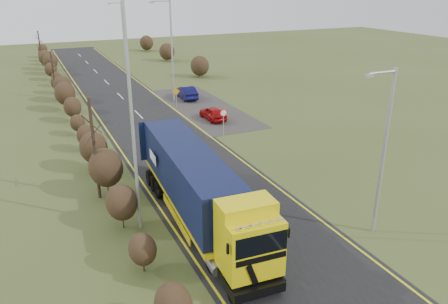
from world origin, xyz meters
The scene contains 14 objects.
ground centered at (0.00, 0.00, 0.00)m, with size 160.00×160.00×0.00m, color #3F4B20.
road centered at (0.00, 10.00, 0.01)m, with size 8.00×120.00×0.02m, color black.
layby centered at (6.50, 20.00, 0.01)m, with size 6.00×18.00×0.02m, color #2B2826.
lane_markings centered at (0.00, 9.69, 0.03)m, with size 7.52×116.00×0.01m.
hedgerow centered at (-6.00, 7.89, 1.62)m, with size 2.24×102.04×6.05m.
lorry centered at (-2.36, -1.21, 2.20)m, with size 3.00×14.02×3.88m.
car_red_hatchback centered at (5.80, 15.49, 0.61)m, with size 1.45×3.60×1.23m, color #970708.
car_blue_sedan centered at (6.35, 23.88, 0.68)m, with size 1.45×4.15×1.37m, color #0A0A37.
streetlight_near centered at (5.38, -5.68, 4.57)m, with size 1.78×0.18×8.34m.
streetlight_mid centered at (4.45, 22.98, 5.74)m, with size 2.19×0.21×10.35m.
streetlight_far centered at (4.76, 46.25, 5.10)m, with size 1.96×0.18×9.24m.
left_pole centered at (-5.20, -0.32, 5.60)m, with size 0.16×0.16×11.19m, color #A3A7A9.
speed_sign centered at (4.61, 10.58, 1.72)m, with size 0.67×0.10×2.44m.
warning_board centered at (4.20, 21.06, 1.22)m, with size 0.76×0.11×2.00m.
Camera 1 is at (-9.57, -19.98, 11.89)m, focal length 35.00 mm.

